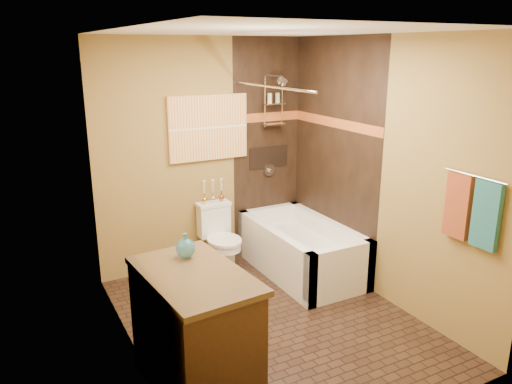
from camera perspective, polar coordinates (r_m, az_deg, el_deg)
floor at (r=4.66m, az=1.73°, el=-14.50°), size 3.00×3.00×0.00m
wall_left at (r=3.74m, az=-14.31°, el=-1.88°), size 0.02×3.00×2.50m
wall_right at (r=4.86m, az=14.27°, el=2.24°), size 0.02×3.00×2.50m
wall_back at (r=5.48m, az=-5.95°, el=4.21°), size 2.40×0.02×2.50m
wall_front at (r=3.03m, az=16.17°, el=-6.36°), size 2.40×0.02×2.50m
ceiling at (r=4.01m, az=2.04°, el=17.92°), size 3.00×3.00×0.00m
alcove_tile_back at (r=5.80m, az=1.23°, el=4.95°), size 0.85×0.01×2.50m
alcove_tile_right at (r=5.41m, az=8.89°, el=3.95°), size 0.01×1.50×2.50m
mosaic_band_back at (r=5.73m, az=1.30°, el=8.57°), size 0.85×0.01×0.10m
mosaic_band_right at (r=5.34m, az=8.98°, el=7.82°), size 0.01×1.50×0.10m
alcove_niche at (r=5.82m, az=1.47°, el=4.00°), size 0.50×0.01×0.25m
shower_fixtures at (r=5.65m, az=2.03°, el=8.92°), size 0.24×0.33×1.16m
curtain_rod at (r=4.87m, az=1.66°, el=11.96°), size 0.03×1.55×0.03m
towel_bar at (r=4.08m, az=23.76°, el=1.65°), size 0.02×0.55×0.02m
towel_teal at (r=4.08m, az=24.83°, el=-2.42°), size 0.05×0.22×0.52m
towel_rust at (r=4.24m, az=22.08°, el=-1.47°), size 0.05×0.22×0.52m
sunset_painting at (r=5.42m, az=-5.47°, el=7.32°), size 0.90×0.04×0.70m
vanity_mirror at (r=3.18m, az=-12.06°, el=-0.22°), size 0.01×1.00×0.90m
bathtub at (r=5.51m, az=5.16°, el=-6.95°), size 0.80×1.50×0.55m
toilet at (r=5.51m, az=-4.14°, el=-5.25°), size 0.37×0.55×0.73m
vanity at (r=3.68m, az=-6.99°, el=-15.51°), size 0.71×1.07×0.90m
teal_bottle at (r=3.67m, az=-8.08°, el=-6.08°), size 0.17×0.17×0.23m
bud_vases at (r=5.49m, az=-4.94°, el=0.19°), size 0.26×0.05×0.25m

